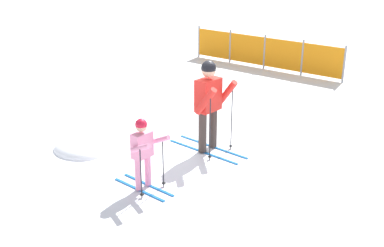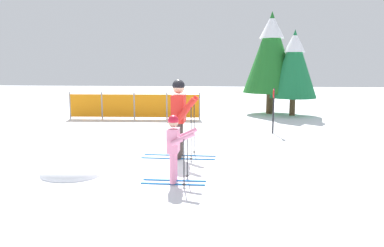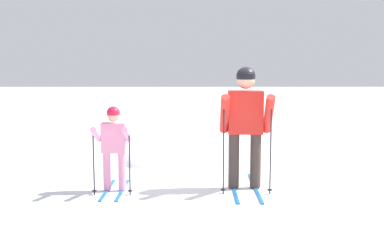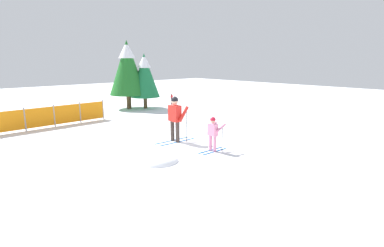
{
  "view_description": "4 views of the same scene",
  "coord_description": "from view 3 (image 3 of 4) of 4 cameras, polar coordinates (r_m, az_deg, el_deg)",
  "views": [
    {
      "loc": [
        5.54,
        -7.0,
        3.89
      ],
      "look_at": [
        0.64,
        -1.2,
        0.93
      ],
      "focal_mm": 45.0,
      "sensor_mm": 36.0,
      "label": 1
    },
    {
      "loc": [
        1.3,
        -8.55,
        2.07
      ],
      "look_at": [
        0.59,
        -0.86,
        0.89
      ],
      "focal_mm": 35.0,
      "sensor_mm": 36.0,
      "label": 2
    },
    {
      "loc": [
        7.14,
        -1.04,
        1.83
      ],
      "look_at": [
        0.36,
        -1.02,
        0.98
      ],
      "focal_mm": 45.0,
      "sensor_mm": 36.0,
      "label": 3
    },
    {
      "loc": [
        -6.98,
        -9.06,
        3.13
      ],
      "look_at": [
        -0.04,
        -1.53,
        0.96
      ],
      "focal_mm": 28.0,
      "sensor_mm": 36.0,
      "label": 4
    }
  ],
  "objects": [
    {
      "name": "skier_child",
      "position": [
        6.92,
        -9.27,
        -2.13
      ],
      "size": [
        1.15,
        0.57,
        1.23
      ],
      "rotation": [
        0.0,
        0.0,
        -0.01
      ],
      "color": "#1966B2",
      "rests_on": "ground_plane"
    },
    {
      "name": "snow_mound",
      "position": [
        9.02,
        -5.25,
        -4.57
      ],
      "size": [
        1.18,
        1.0,
        0.47
      ],
      "primitive_type": "ellipsoid",
      "color": "white",
      "rests_on": "ground_plane"
    },
    {
      "name": "ground_plane",
      "position": [
        7.45,
        7.92,
        -7.13
      ],
      "size": [
        60.0,
        60.0,
        0.0
      ],
      "primitive_type": "plane",
      "color": "white"
    },
    {
      "name": "skier_adult",
      "position": [
        6.98,
        6.35,
        0.78
      ],
      "size": [
        1.69,
        0.75,
        1.78
      ],
      "rotation": [
        0.0,
        0.0,
        -0.02
      ],
      "color": "#1966B2",
      "rests_on": "ground_plane"
    }
  ]
}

